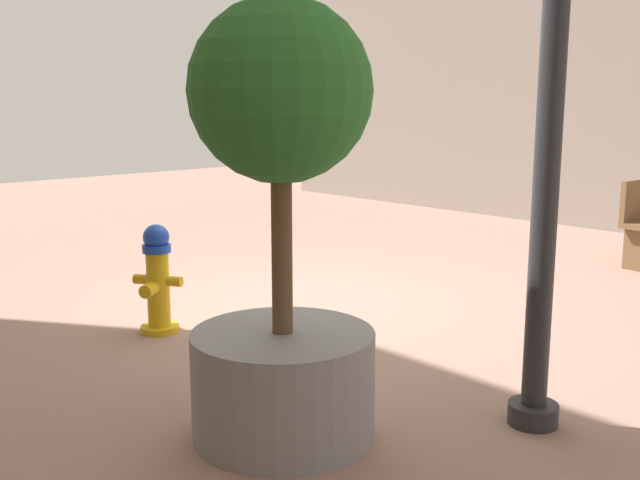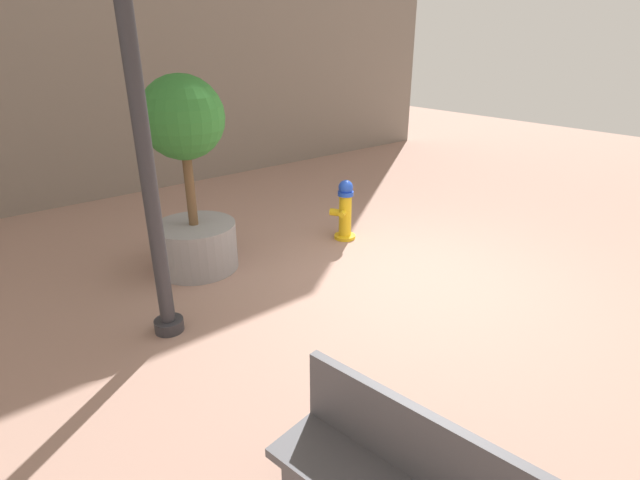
# 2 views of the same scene
# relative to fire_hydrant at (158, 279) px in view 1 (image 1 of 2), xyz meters

# --- Properties ---
(ground_plane) EXTENTS (23.40, 23.40, 0.00)m
(ground_plane) POSITION_rel_fire_hydrant_xyz_m (-1.43, 0.25, -0.43)
(ground_plane) COLOR #9E7A6B
(fire_hydrant) EXTENTS (0.36, 0.38, 0.85)m
(fire_hydrant) POSITION_rel_fire_hydrant_xyz_m (0.00, 0.00, 0.00)
(fire_hydrant) COLOR gold
(fire_hydrant) RESTS_ON ground_plane
(planter_tree) EXTENTS (0.99, 0.99, 2.30)m
(planter_tree) POSITION_rel_fire_hydrant_xyz_m (0.46, 2.04, 0.78)
(planter_tree) COLOR gray
(planter_tree) RESTS_ON ground_plane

